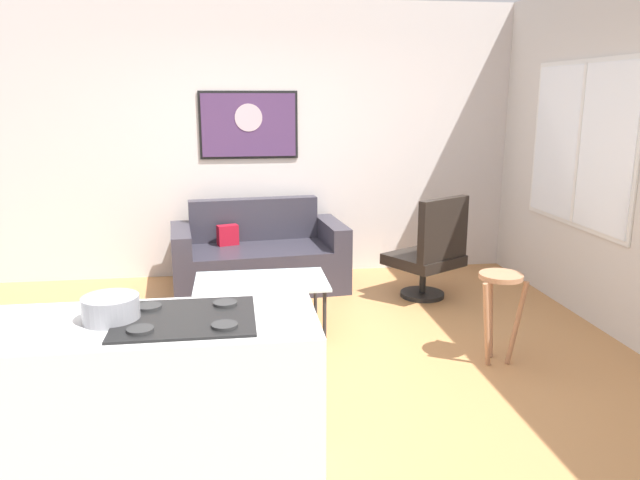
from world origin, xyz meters
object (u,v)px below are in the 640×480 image
coffee_table (261,284)px  armchair (431,252)px  mixing_bowl (111,309)px  wall_painting (249,125)px  bar_stool (500,295)px  couch (259,259)px

coffee_table → armchair: size_ratio=1.08×
coffee_table → mixing_bowl: bearing=-109.3°
armchair → mixing_bowl: (-2.33, -2.70, 0.52)m
mixing_bowl → wall_painting: 3.88m
bar_stool → wall_painting: bearing=123.6°
bar_stool → armchair: bearing=91.4°
mixing_bowl → coffee_table: bearing=70.7°
couch → wall_painting: (-0.05, 0.49, 1.28)m
armchair → wall_painting: 2.24m
bar_stool → wall_painting: (-1.65, 2.49, 1.07)m
armchair → coffee_table: bearing=-159.2°
armchair → wall_painting: bearing=146.5°
bar_stool → mixing_bowl: size_ratio=2.71×
couch → bar_stool: 2.57m
bar_stool → mixing_bowl: bearing=-151.6°
wall_painting → armchair: bearing=-33.5°
coffee_table → bar_stool: 1.83m
wall_painting → coffee_table: bearing=-89.2°
coffee_table → couch: bearing=88.7°
couch → mixing_bowl: mixing_bowl is taller
couch → bar_stool: (1.60, -2.00, 0.21)m
armchair → bar_stool: (0.03, -1.42, 0.05)m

